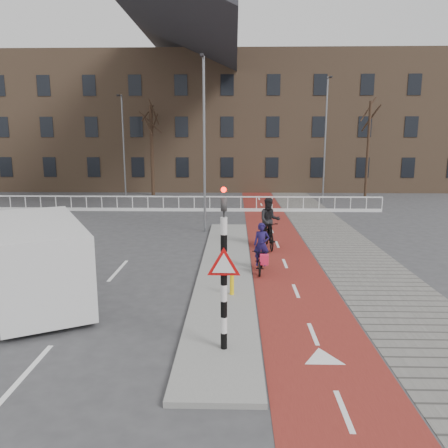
{
  "coord_description": "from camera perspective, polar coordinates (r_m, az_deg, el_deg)",
  "views": [
    {
      "loc": [
        -0.38,
        -10.74,
        4.56
      ],
      "look_at": [
        -0.78,
        5.0,
        1.5
      ],
      "focal_mm": 35.0,
      "sensor_mm": 36.0,
      "label": 1
    }
  ],
  "objects": [
    {
      "name": "townhouse_row",
      "position": [
        42.95,
        -2.13,
        15.33
      ],
      "size": [
        46.0,
        10.0,
        15.9
      ],
      "color": "#7F6047",
      "rests_on": "ground"
    },
    {
      "name": "cyclist_near",
      "position": [
        15.21,
        4.91,
        -4.17
      ],
      "size": [
        0.76,
        1.7,
        1.74
      ],
      "rotation": [
        0.0,
        0.0,
        -0.12
      ],
      "color": "black",
      "rests_on": "bike_lane"
    },
    {
      "name": "ground",
      "position": [
        11.68,
        3.25,
        -12.01
      ],
      "size": [
        120.0,
        120.0,
        0.0
      ],
      "primitive_type": "plane",
      "color": "#38383A",
      "rests_on": "ground"
    },
    {
      "name": "bike_lane",
      "position": [
        21.32,
        6.47,
        -1.41
      ],
      "size": [
        2.5,
        60.0,
        0.01
      ],
      "primitive_type": "cube",
      "color": "maroon",
      "rests_on": "ground"
    },
    {
      "name": "sidewalk",
      "position": [
        21.75,
        13.84,
        -1.42
      ],
      "size": [
        3.0,
        60.0,
        0.01
      ],
      "primitive_type": "cube",
      "color": "slate",
      "rests_on": "ground"
    },
    {
      "name": "streetlight_right",
      "position": [
        32.47,
        13.07,
        10.47
      ],
      "size": [
        0.12,
        0.12,
        8.84
      ],
      "primitive_type": "cylinder",
      "color": "slate",
      "rests_on": "ground"
    },
    {
      "name": "traffic_signal",
      "position": [
        9.1,
        -0.02,
        -5.42
      ],
      "size": [
        0.8,
        0.8,
        3.68
      ],
      "color": "black",
      "rests_on": "curb_island"
    },
    {
      "name": "streetlight_near",
      "position": [
        21.49,
        -2.59,
        10.0
      ],
      "size": [
        0.12,
        0.12,
        8.39
      ],
      "primitive_type": "cylinder",
      "color": "slate",
      "rests_on": "ground"
    },
    {
      "name": "railing",
      "position": [
        28.45,
        -7.92,
        2.29
      ],
      "size": [
        28.0,
        0.1,
        0.99
      ],
      "color": "silver",
      "rests_on": "ground"
    },
    {
      "name": "streetlight_left",
      "position": [
        35.79,
        -12.97,
        9.78
      ],
      "size": [
        0.12,
        0.12,
        7.95
      ],
      "primitive_type": "cylinder",
      "color": "slate",
      "rests_on": "ground"
    },
    {
      "name": "van",
      "position": [
        13.43,
        -22.95,
        -4.32
      ],
      "size": [
        4.42,
        5.75,
        2.31
      ],
      "rotation": [
        0.0,
        0.0,
        0.49
      ],
      "color": "silver",
      "rests_on": "ground"
    },
    {
      "name": "tree_mid",
      "position": [
        36.65,
        -9.38,
        9.4
      ],
      "size": [
        0.29,
        0.29,
        7.26
      ],
      "primitive_type": "cylinder",
      "color": "black",
      "rests_on": "ground"
    },
    {
      "name": "curb_island",
      "position": [
        15.42,
        0.19,
        -5.97
      ],
      "size": [
        1.8,
        16.0,
        0.12
      ],
      "primitive_type": "cube",
      "color": "gray",
      "rests_on": "ground"
    },
    {
      "name": "cyclist_far",
      "position": [
        18.54,
        5.93,
        -0.46
      ],
      "size": [
        0.99,
        2.07,
        2.15
      ],
      "rotation": [
        0.0,
        0.0,
        0.09
      ],
      "color": "black",
      "rests_on": "bike_lane"
    },
    {
      "name": "tree_right",
      "position": [
        36.39,
        18.27,
        9.14
      ],
      "size": [
        0.21,
        0.21,
        7.45
      ],
      "primitive_type": "cylinder",
      "color": "black",
      "rests_on": "ground"
    },
    {
      "name": "bollard",
      "position": [
        12.75,
        1.04,
        -7.63
      ],
      "size": [
        0.12,
        0.12,
        0.73
      ],
      "primitive_type": "cylinder",
      "color": "yellow",
      "rests_on": "curb_island"
    }
  ]
}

